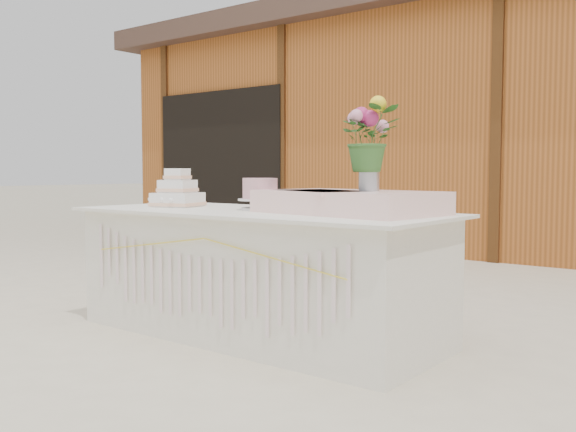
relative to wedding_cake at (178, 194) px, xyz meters
The scene contains 9 objects.
ground 1.11m from the wedding_cake, ahead, with size 80.00×80.00×0.00m, color beige.
barn 6.10m from the wedding_cake, 83.38° to the left, with size 12.60×4.60×3.30m.
cake_table 0.85m from the wedding_cake, ahead, with size 2.40×1.00×0.77m.
wedding_cake is the anchor object (origin of this frame).
pink_cake_stand 0.69m from the wedding_cake, ahead, with size 0.27×0.27×0.20m.
satin_runner 1.30m from the wedding_cake, ahead, with size 1.02×0.59×0.13m, color #FFCDCD.
flower_vase 1.43m from the wedding_cake, ahead, with size 0.11×0.11×0.15m, color silver.
bouquet 1.47m from the wedding_cake, ahead, with size 0.33×0.29×0.37m, color #326428.
loose_flowers 0.38m from the wedding_cake, 154.51° to the left, with size 0.14×0.34×0.02m, color pink, non-canonical shape.
Camera 1 is at (2.55, -2.95, 1.01)m, focal length 40.00 mm.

